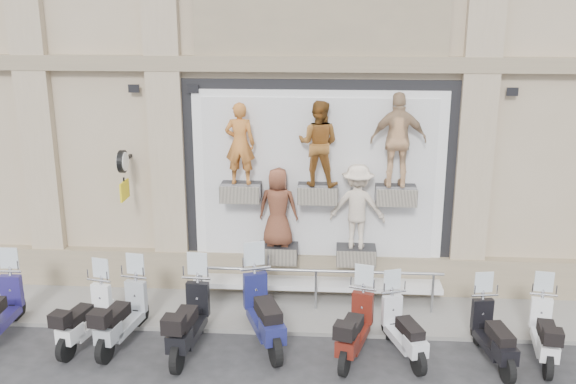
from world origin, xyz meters
name	(u,v)px	position (x,y,z in m)	size (l,w,h in m)	color
ground	(312,365)	(0.00, 0.00, 0.00)	(90.00, 90.00, 0.00)	#2A2A2C
sidewalk	(316,308)	(0.00, 2.10, 0.04)	(16.00, 2.20, 0.08)	gray
building	(324,4)	(0.00, 7.00, 6.00)	(14.00, 8.60, 12.00)	tan
shop_vitrine	(325,186)	(0.14, 2.74, 2.43)	(5.60, 0.83, 4.30)	black
guard_rail	(316,291)	(0.00, 2.00, 0.47)	(5.06, 0.10, 0.93)	#9EA0A5
clock_sign_bracket	(123,168)	(-3.90, 2.47, 2.80)	(0.10, 0.80, 1.02)	black
scooter_b	(85,307)	(-4.11, 0.48, 0.72)	(0.52, 1.77, 1.44)	white
scooter_c	(122,305)	(-3.45, 0.51, 0.76)	(0.55, 1.87, 1.52)	#979DA4
scooter_d	(188,309)	(-2.20, 0.34, 0.81)	(0.58, 1.99, 1.62)	black
scooter_e	(264,300)	(-0.90, 0.69, 0.86)	(0.62, 2.12, 1.72)	#161A50
scooter_f	(355,317)	(0.72, 0.37, 0.74)	(0.53, 1.83, 1.49)	#52150E
scooter_g	(404,320)	(1.57, 0.43, 0.70)	(0.50, 1.72, 1.40)	silver
scooter_h	(494,324)	(3.08, 0.33, 0.72)	(0.51, 1.76, 1.43)	black
scooter_i	(546,323)	(3.98, 0.48, 0.70)	(0.51, 1.73, 1.41)	white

